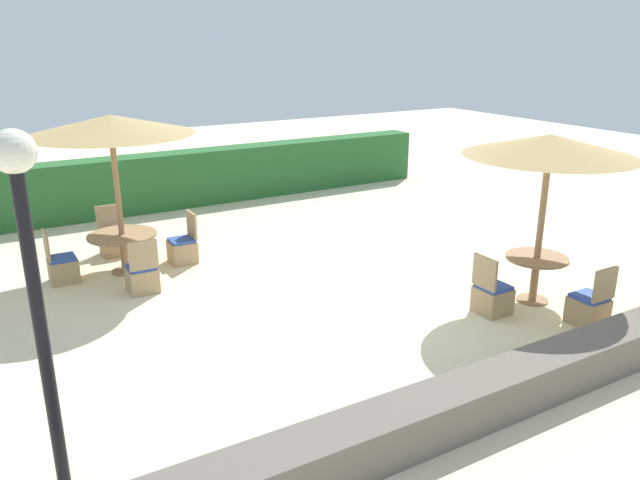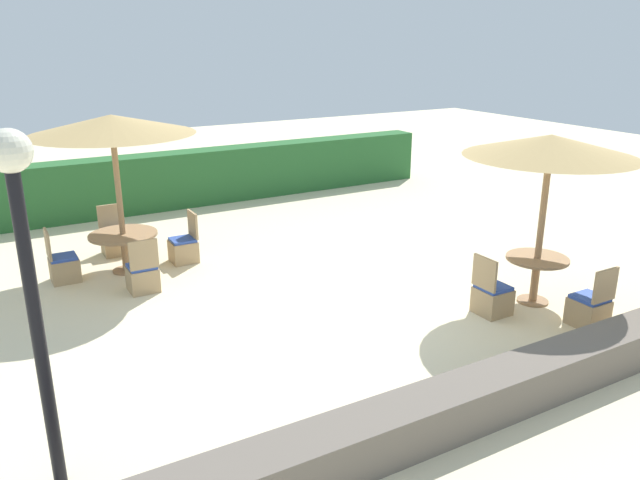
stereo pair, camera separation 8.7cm
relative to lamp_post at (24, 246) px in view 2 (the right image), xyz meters
name	(u,v)px [view 2 (the right image)]	position (x,y,z in m)	size (l,w,h in m)	color
ground_plane	(339,305)	(4.38, 2.13, -2.35)	(40.00, 40.00, 0.00)	beige
hedge_row	(190,178)	(4.38, 9.11, -1.69)	(13.00, 0.70, 1.32)	#28602D
stone_border	(496,392)	(4.38, -1.19, -2.10)	(10.00, 0.56, 0.51)	#6B6056
lamp_post	(24,246)	(0.00, 0.00, 0.00)	(0.36, 0.36, 3.32)	black
parasol_front_right	(551,146)	(7.10, 0.73, 0.11)	(2.52, 2.52, 2.63)	#93704C
round_table_front_right	(536,269)	(7.10, 0.73, -1.79)	(0.95, 0.95, 0.74)	#93704C
patio_chair_front_right_south	(589,309)	(7.13, -0.25, -2.09)	(0.46, 0.46, 0.93)	tan
patio_chair_front_right_west	(492,297)	(6.21, 0.74, -2.09)	(0.46, 0.46, 0.93)	tan
parasol_back_left	(112,125)	(1.86, 5.27, 0.23)	(2.75, 2.75, 2.76)	#93704C
round_table_back_left	(124,241)	(1.86, 5.27, -1.78)	(1.18, 1.18, 0.70)	#93704C
patio_chair_back_left_north	(115,241)	(1.91, 6.31, -2.09)	(0.46, 0.46, 0.93)	tan
patio_chair_back_left_west	(63,266)	(0.84, 5.33, -2.09)	(0.46, 0.46, 0.93)	tan
patio_chair_back_left_east	(184,248)	(2.92, 5.24, -2.09)	(0.46, 0.46, 0.93)	tan
patio_chair_back_left_south	(143,276)	(1.90, 4.22, -2.09)	(0.46, 0.46, 0.93)	tan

